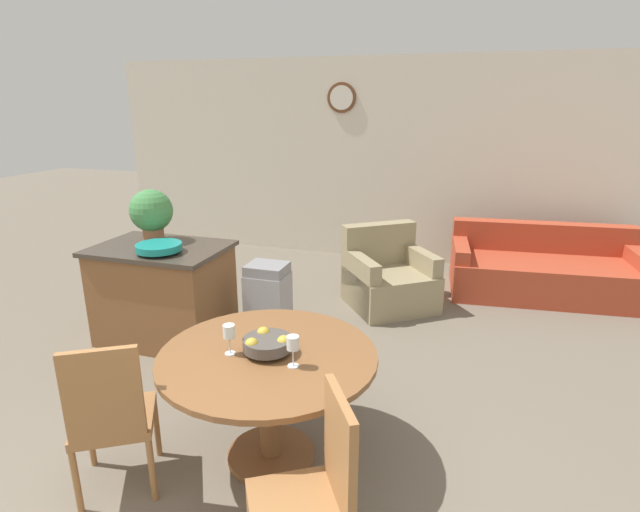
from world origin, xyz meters
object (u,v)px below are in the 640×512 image
at_px(wine_glass_right, 293,344).
at_px(trash_bin, 268,305).
at_px(dining_chair_near_left, 111,414).
at_px(dining_chair_near_right, 315,488).
at_px(dining_table, 269,378).
at_px(couch, 544,271).
at_px(wine_glass_left, 229,333).
at_px(potted_plant, 151,212).
at_px(fruit_bowl, 267,343).
at_px(armchair, 388,280).
at_px(kitchen_island, 164,293).
at_px(teal_bowl, 159,247).

height_order(wine_glass_right, trash_bin, wine_glass_right).
relative_size(dining_chair_near_left, dining_chair_near_right, 1.00).
relative_size(dining_table, dining_chair_near_left, 1.35).
bearing_deg(wine_glass_right, couch, 64.76).
relative_size(dining_chair_near_right, wine_glass_left, 5.20).
bearing_deg(dining_chair_near_right, potted_plant, 15.90).
relative_size(fruit_bowl, couch, 0.13).
height_order(wine_glass_left, potted_plant, potted_plant).
bearing_deg(dining_table, dining_chair_near_right, -53.62).
relative_size(couch, armchair, 1.86).
distance_m(wine_glass_left, potted_plant, 2.13).
bearing_deg(kitchen_island, couch, 33.36).
height_order(teal_bowl, potted_plant, potted_plant).
xyz_separation_m(dining_chair_near_right, potted_plant, (-2.25, 2.09, 0.65)).
xyz_separation_m(dining_table, potted_plant, (-1.73, 1.38, 0.60)).
bearing_deg(wine_glass_left, fruit_bowl, 19.84).
bearing_deg(fruit_bowl, armchair, 84.43).
bearing_deg(potted_plant, dining_chair_near_right, -42.92).
distance_m(teal_bowl, couch, 4.22).
relative_size(potted_plant, armchair, 0.42).
distance_m(dining_chair_near_left, fruit_bowl, 0.92).
relative_size(wine_glass_right, teal_bowl, 0.48).
height_order(kitchen_island, potted_plant, potted_plant).
relative_size(dining_chair_near_right, potted_plant, 2.00).
bearing_deg(teal_bowl, dining_chair_near_right, -41.95).
bearing_deg(fruit_bowl, potted_plant, 141.29).
bearing_deg(couch, trash_bin, -145.42).
height_order(wine_glass_right, couch, wine_glass_right).
relative_size(fruit_bowl, potted_plant, 0.60).
xyz_separation_m(kitchen_island, potted_plant, (-0.16, 0.15, 0.71)).
bearing_deg(dining_table, kitchen_island, 141.77).
distance_m(dining_table, kitchen_island, 2.00).
xyz_separation_m(trash_bin, armchair, (0.87, 1.24, -0.09)).
relative_size(dining_table, couch, 0.61).
bearing_deg(couch, dining_table, -123.66).
relative_size(dining_table, fruit_bowl, 4.51).
xyz_separation_m(dining_table, dining_chair_near_left, (-0.71, -0.52, -0.05)).
bearing_deg(armchair, wine_glass_left, -136.23).
xyz_separation_m(fruit_bowl, wine_glass_right, (0.20, -0.10, 0.07)).
bearing_deg(wine_glass_right, dining_chair_near_left, -154.83).
bearing_deg(kitchen_island, potted_plant, 136.91).
relative_size(dining_chair_near_right, wine_glass_right, 5.20).
bearing_deg(dining_chair_near_right, kitchen_island, 15.92).
distance_m(fruit_bowl, teal_bowl, 1.81).
bearing_deg(dining_chair_near_right, dining_chair_near_left, 50.21).
height_order(fruit_bowl, kitchen_island, kitchen_island).
bearing_deg(teal_bowl, wine_glass_right, -35.23).
relative_size(dining_table, wine_glass_right, 7.00).
bearing_deg(trash_bin, fruit_bowl, -66.62).
xyz_separation_m(dining_table, teal_bowl, (-1.45, 1.07, 0.38)).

